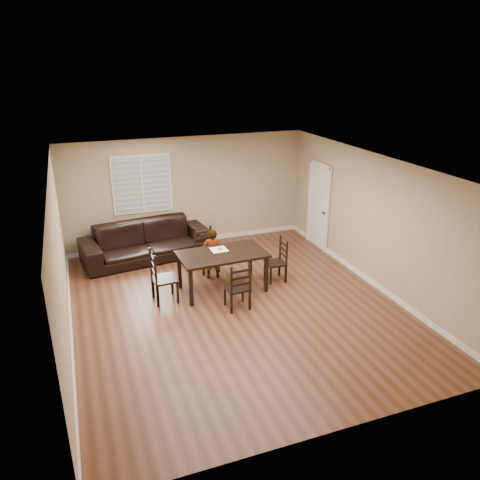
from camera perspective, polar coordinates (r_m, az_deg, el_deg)
name	(u,v)px	position (r m, az deg, el deg)	size (l,w,h in m)	color
ground	(235,305)	(9.07, -0.57, -7.97)	(7.00, 7.00, 0.00)	brown
room	(234,213)	(8.50, -0.79, 3.30)	(6.04, 7.04, 2.72)	tan
dining_table	(222,257)	(9.34, -2.18, -2.09)	(1.76, 1.03, 0.81)	black
chair_near	(205,251)	(10.40, -4.33, -1.31)	(0.51, 0.49, 0.98)	black
chair_far	(239,290)	(8.71, -0.08, -6.07)	(0.44, 0.42, 0.95)	black
chair_left	(158,279)	(9.12, -9.98, -4.71)	(0.47, 0.50, 1.07)	black
chair_right	(280,261)	(9.94, 4.93, -2.59)	(0.41, 0.44, 0.92)	black
child	(212,254)	(9.96, -3.42, -1.67)	(0.40, 0.26, 1.11)	gray
napkin	(219,250)	(9.48, -2.59, -1.17)	(0.32, 0.32, 0.00)	white
donut	(220,248)	(9.48, -2.47, -1.03)	(0.10, 0.10, 0.04)	#B2703F
sofa	(146,241)	(11.16, -11.34, -0.16)	(2.94, 1.15, 0.86)	black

